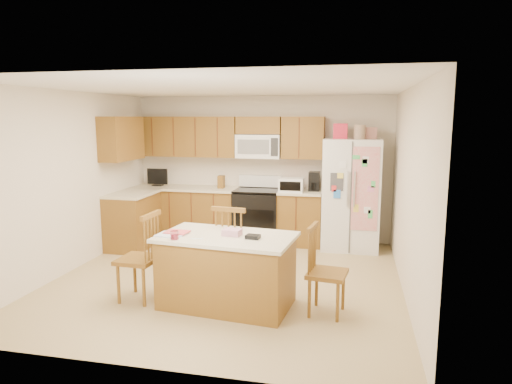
% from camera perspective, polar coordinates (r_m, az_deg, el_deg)
% --- Properties ---
extents(ground, '(4.50, 4.50, 0.00)m').
position_cam_1_polar(ground, '(6.20, -3.61, -10.86)').
color(ground, tan).
rests_on(ground, ground).
extents(room_shell, '(4.60, 4.60, 2.52)m').
position_cam_1_polar(room_shell, '(5.86, -3.75, 2.48)').
color(room_shell, beige).
rests_on(room_shell, ground).
extents(cabinetry, '(3.36, 1.56, 2.15)m').
position_cam_1_polar(cabinetry, '(7.92, -6.99, 0.37)').
color(cabinetry, brown).
rests_on(cabinetry, ground).
extents(stove, '(0.76, 0.65, 1.13)m').
position_cam_1_polar(stove, '(7.88, 0.20, -2.87)').
color(stove, black).
rests_on(stove, ground).
extents(refrigerator, '(0.90, 0.79, 2.04)m').
position_cam_1_polar(refrigerator, '(7.57, 11.80, -0.13)').
color(refrigerator, white).
rests_on(refrigerator, ground).
extents(island, '(1.59, 1.04, 0.92)m').
position_cam_1_polar(island, '(5.27, -3.68, -9.71)').
color(island, brown).
rests_on(island, ground).
extents(windsor_chair_left, '(0.45, 0.47, 1.05)m').
position_cam_1_polar(windsor_chair_left, '(5.57, -14.26, -8.09)').
color(windsor_chair_left, brown).
rests_on(windsor_chair_left, ground).
extents(windsor_chair_back, '(0.51, 0.49, 1.07)m').
position_cam_1_polar(windsor_chair_back, '(5.78, -2.83, -7.10)').
color(windsor_chair_back, brown).
rests_on(windsor_chair_back, ground).
extents(windsor_chair_right, '(0.46, 0.48, 0.99)m').
position_cam_1_polar(windsor_chair_right, '(5.10, 8.60, -9.92)').
color(windsor_chair_right, brown).
rests_on(windsor_chair_right, ground).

